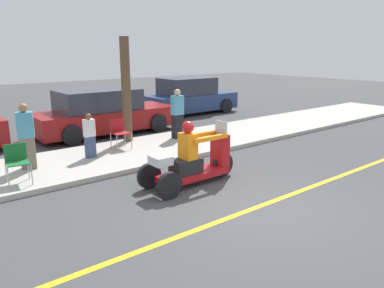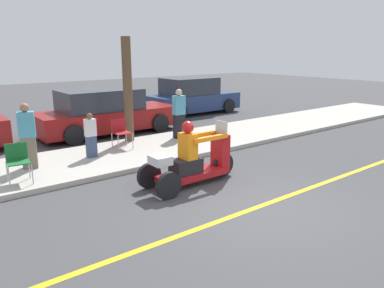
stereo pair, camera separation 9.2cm
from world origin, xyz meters
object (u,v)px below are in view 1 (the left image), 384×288
object	(u,v)px
spectator_by_tree	(26,138)
folding_chair_set_back	(17,159)
parked_car_lot_far	(190,97)
folding_chair_curbside	(119,130)
motorcycle_trike	(193,162)
spectator_mid_group	(177,115)
tree_trunk	(126,90)
parked_car_lot_right	(103,113)
spectator_near_curb	(90,136)

from	to	relation	value
spectator_by_tree	folding_chair_set_back	world-z (taller)	spectator_by_tree
spectator_by_tree	parked_car_lot_far	world-z (taller)	spectator_by_tree
folding_chair_curbside	parked_car_lot_far	world-z (taller)	parked_car_lot_far
motorcycle_trike	parked_car_lot_far	xyz separation A→B (m)	(5.68, 7.37, 0.26)
spectator_mid_group	folding_chair_curbside	size ratio (longest dim) A/B	1.89
tree_trunk	folding_chair_set_back	bearing A→B (deg)	-152.94
folding_chair_set_back	parked_car_lot_far	size ratio (longest dim) A/B	0.19
motorcycle_trike	spectator_by_tree	world-z (taller)	spectator_by_tree
parked_car_lot_right	spectator_near_curb	bearing A→B (deg)	-121.32
spectator_mid_group	tree_trunk	xyz separation A→B (m)	(-1.43, 0.64, 0.81)
parked_car_lot_far	parked_car_lot_right	bearing A→B (deg)	-163.04
parked_car_lot_right	motorcycle_trike	bearing A→B (deg)	-96.96
parked_car_lot_far	motorcycle_trike	bearing A→B (deg)	-127.60
motorcycle_trike	folding_chair_curbside	distance (m)	3.39
spectator_mid_group	folding_chair_set_back	world-z (taller)	spectator_mid_group
parked_car_lot_far	tree_trunk	size ratio (longest dim) A/B	1.37
folding_chair_curbside	parked_car_lot_far	distance (m)	6.92
spectator_near_curb	folding_chair_curbside	xyz separation A→B (m)	(1.06, 0.42, -0.06)
spectator_near_curb	folding_chair_set_back	distance (m)	2.15
parked_car_lot_far	spectator_by_tree	bearing A→B (deg)	-152.03
motorcycle_trike	tree_trunk	distance (m)	4.23
motorcycle_trike	parked_car_lot_far	world-z (taller)	parked_car_lot_far
spectator_mid_group	tree_trunk	size ratio (longest dim) A/B	0.50
parked_car_lot_right	tree_trunk	xyz separation A→B (m)	(-0.08, -1.85, 0.95)
motorcycle_trike	folding_chair_curbside	xyz separation A→B (m)	(0.02, 3.39, 0.13)
spectator_mid_group	parked_car_lot_right	bearing A→B (deg)	118.38
tree_trunk	parked_car_lot_right	bearing A→B (deg)	87.47
folding_chair_set_back	folding_chair_curbside	distance (m)	3.29
spectator_mid_group	parked_car_lot_right	xyz separation A→B (m)	(-1.35, 2.49, -0.14)
parked_car_lot_far	folding_chair_set_back	bearing A→B (deg)	-148.98
spectator_mid_group	parked_car_lot_far	xyz separation A→B (m)	(3.62, 4.01, -0.11)
folding_chair_curbside	parked_car_lot_right	world-z (taller)	parked_car_lot_right
motorcycle_trike	spectator_mid_group	distance (m)	3.96
spectator_by_tree	tree_trunk	distance (m)	3.46
folding_chair_set_back	parked_car_lot_right	xyz separation A→B (m)	(3.74, 3.72, 0.10)
tree_trunk	spectator_near_curb	bearing A→B (deg)	-148.29
spectator_by_tree	folding_chair_curbside	bearing A→B (deg)	8.75
folding_chair_curbside	parked_car_lot_right	size ratio (longest dim) A/B	0.17
tree_trunk	spectator_mid_group	bearing A→B (deg)	-24.24
spectator_mid_group	folding_chair_set_back	bearing A→B (deg)	-166.47
spectator_mid_group	spectator_by_tree	size ratio (longest dim) A/B	1.00
folding_chair_curbside	parked_car_lot_right	xyz separation A→B (m)	(0.69, 2.47, 0.10)
spectator_mid_group	folding_chair_set_back	xyz separation A→B (m)	(-5.08, -1.22, -0.24)
parked_car_lot_far	spectator_mid_group	bearing A→B (deg)	-132.06
spectator_by_tree	folding_chair_curbside	world-z (taller)	spectator_by_tree
spectator_mid_group	parked_car_lot_far	size ratio (longest dim) A/B	0.36
parked_car_lot_right	spectator_by_tree	bearing A→B (deg)	-138.90
spectator_near_curb	parked_car_lot_right	distance (m)	3.37
spectator_near_curb	tree_trunk	distance (m)	2.20
folding_chair_curbside	parked_car_lot_far	bearing A→B (deg)	35.15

